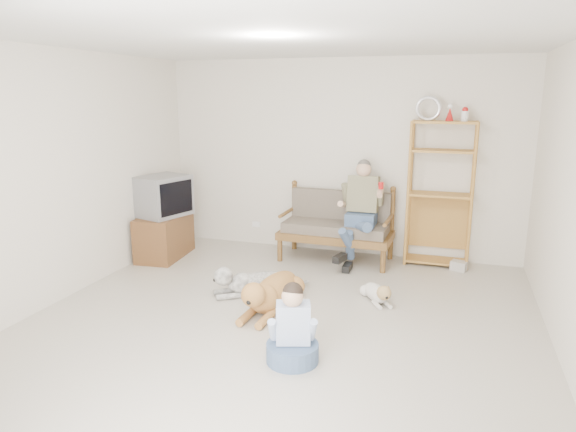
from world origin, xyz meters
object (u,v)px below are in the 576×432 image
(etagere, at_px, (440,193))
(tv_stand, at_px, (164,236))
(loveseat, at_px, (337,224))
(golden_retriever, at_px, (270,292))

(etagere, relative_size, tv_stand, 2.34)
(loveseat, relative_size, etagere, 0.69)
(loveseat, height_order, tv_stand, loveseat)
(loveseat, distance_m, tv_stand, 2.40)
(etagere, distance_m, tv_stand, 3.77)
(etagere, xyz_separation_m, tv_stand, (-3.61, -0.82, -0.67))
(loveseat, bearing_deg, golden_retriever, -97.02)
(loveseat, relative_size, tv_stand, 1.62)
(loveseat, relative_size, golden_retriever, 1.07)
(golden_retriever, bearing_deg, etagere, 54.89)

